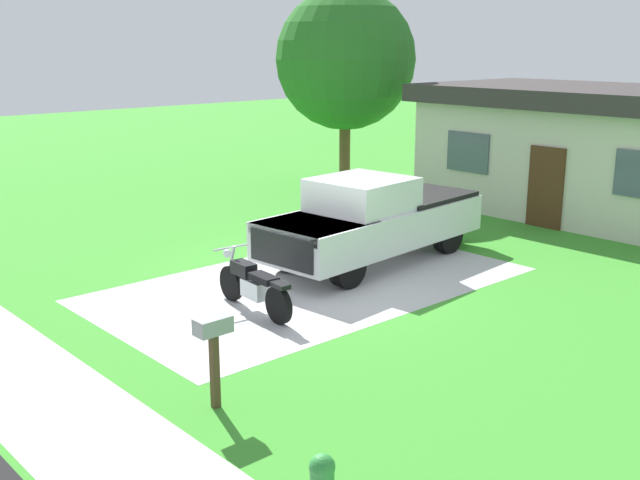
{
  "coord_description": "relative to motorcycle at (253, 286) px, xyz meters",
  "views": [
    {
      "loc": [
        10.88,
        -9.54,
        4.69
      ],
      "look_at": [
        0.08,
        0.15,
        0.9
      ],
      "focal_mm": 42.68,
      "sensor_mm": 36.0,
      "label": 1
    }
  ],
  "objects": [
    {
      "name": "ground_plane",
      "position": [
        -0.48,
        1.8,
        -0.47
      ],
      "size": [
        80.0,
        80.0,
        0.0
      ],
      "primitive_type": "plane",
      "color": "green"
    },
    {
      "name": "driveway_pad",
      "position": [
        -0.48,
        1.8,
        -0.47
      ],
      "size": [
        4.84,
        8.5,
        0.01
      ],
      "primitive_type": "cube",
      "color": "#BABABA",
      "rests_on": "ground"
    },
    {
      "name": "sidewalk_strip",
      "position": [
        -0.48,
        -4.2,
        -0.47
      ],
      "size": [
        36.0,
        1.8,
        0.01
      ],
      "primitive_type": "cube",
      "color": "beige",
      "rests_on": "ground"
    },
    {
      "name": "motorcycle",
      "position": [
        0.0,
        0.0,
        0.0
      ],
      "size": [
        2.21,
        0.7,
        1.09
      ],
      "color": "black",
      "rests_on": "ground"
    },
    {
      "name": "pickup_truck",
      "position": [
        -0.84,
        3.96,
        0.48
      ],
      "size": [
        2.5,
        5.77,
        1.9
      ],
      "color": "black",
      "rests_on": "ground"
    },
    {
      "name": "mailbox",
      "position": [
        2.64,
        -2.62,
        0.51
      ],
      "size": [
        0.26,
        0.48,
        1.26
      ],
      "color": "#4C3823",
      "rests_on": "ground"
    },
    {
      "name": "shade_tree",
      "position": [
        -7.62,
        9.54,
        3.67
      ],
      "size": [
        4.5,
        4.5,
        6.4
      ],
      "color": "brown",
      "rests_on": "ground"
    },
    {
      "name": "neighbor_house",
      "position": [
        -0.06,
        12.0,
        1.32
      ],
      "size": [
        9.6,
        5.6,
        3.5
      ],
      "color": "beige",
      "rests_on": "ground"
    }
  ]
}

